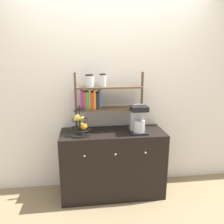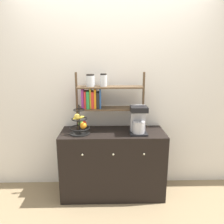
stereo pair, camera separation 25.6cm
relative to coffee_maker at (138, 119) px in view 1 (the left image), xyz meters
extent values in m
plane|color=#847051|center=(-0.30, -0.19, -0.98)|extent=(12.00, 12.00, 0.00)
cube|color=silver|center=(-0.30, 0.33, 0.32)|extent=(7.00, 0.05, 2.60)
cube|color=black|center=(-0.30, 0.05, -0.57)|extent=(1.25, 0.48, 0.82)
sphere|color=#B2AD8C|center=(-0.64, -0.19, -0.34)|extent=(0.02, 0.02, 0.02)
sphere|color=#B2AD8C|center=(-0.30, -0.19, -0.34)|extent=(0.02, 0.02, 0.02)
sphere|color=#B2AD8C|center=(0.05, -0.19, -0.34)|extent=(0.02, 0.02, 0.02)
cube|color=black|center=(0.00, -0.02, -0.15)|extent=(0.20, 0.21, 0.02)
cube|color=#B7B7BC|center=(0.00, 0.04, 0.01)|extent=(0.17, 0.08, 0.31)
cylinder|color=#B7B7BC|center=(0.00, -0.04, -0.07)|extent=(0.14, 0.14, 0.14)
cube|color=black|center=(0.00, -0.03, 0.14)|extent=(0.19, 0.17, 0.06)
cylinder|color=black|center=(-0.69, 0.00, -0.16)|extent=(0.24, 0.24, 0.01)
cylinder|color=black|center=(-0.69, 0.00, 0.02)|extent=(0.01, 0.01, 0.34)
torus|color=black|center=(-0.69, 0.00, -0.09)|extent=(0.24, 0.24, 0.01)
torus|color=black|center=(-0.69, 0.00, 0.02)|extent=(0.18, 0.18, 0.01)
torus|color=black|center=(-0.69, 0.00, 0.13)|extent=(0.13, 0.13, 0.01)
sphere|color=red|center=(-0.64, 0.05, -0.05)|extent=(0.07, 0.07, 0.07)
sphere|color=#6BAD33|center=(-0.67, 0.04, -0.05)|extent=(0.07, 0.07, 0.07)
sphere|color=orange|center=(-0.64, -0.03, -0.05)|extent=(0.08, 0.08, 0.08)
ellipsoid|color=yellow|center=(-0.69, -0.02, 0.04)|extent=(0.14, 0.12, 0.04)
sphere|color=gold|center=(-0.71, -0.04, 0.05)|extent=(0.07, 0.07, 0.07)
cube|color=brown|center=(-0.73, 0.15, 0.19)|extent=(0.02, 0.02, 0.70)
cube|color=brown|center=(0.07, 0.15, 0.19)|extent=(0.02, 0.02, 0.70)
cube|color=brown|center=(-0.33, 0.15, 0.11)|extent=(0.78, 0.20, 0.02)
cube|color=brown|center=(-0.33, 0.15, 0.37)|extent=(0.78, 0.20, 0.02)
cube|color=#8C338C|center=(-0.65, 0.15, 0.23)|extent=(0.03, 0.13, 0.23)
cube|color=red|center=(-0.62, 0.15, 0.22)|extent=(0.02, 0.16, 0.21)
cube|color=#2D8C47|center=(-0.59, 0.15, 0.22)|extent=(0.03, 0.16, 0.21)
cube|color=yellow|center=(-0.56, 0.15, 0.23)|extent=(0.02, 0.12, 0.23)
cube|color=red|center=(-0.53, 0.15, 0.22)|extent=(0.03, 0.16, 0.20)
cube|color=orange|center=(-0.50, 0.15, 0.23)|extent=(0.02, 0.15, 0.23)
cube|color=black|center=(-0.47, 0.15, 0.21)|extent=(0.03, 0.15, 0.19)
cube|color=#2D599E|center=(-0.44, 0.15, 0.23)|extent=(0.02, 0.13, 0.23)
cylinder|color=silver|center=(-0.56, 0.15, 0.44)|extent=(0.10, 0.10, 0.13)
cylinder|color=black|center=(-0.56, 0.15, 0.51)|extent=(0.09, 0.09, 0.02)
cylinder|color=silver|center=(-0.40, 0.15, 0.44)|extent=(0.08, 0.08, 0.13)
cylinder|color=black|center=(-0.40, 0.15, 0.52)|extent=(0.07, 0.07, 0.02)
camera|label=1|loc=(-0.62, -2.42, 0.70)|focal=35.00mm
camera|label=2|loc=(-0.37, -2.44, 0.70)|focal=35.00mm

